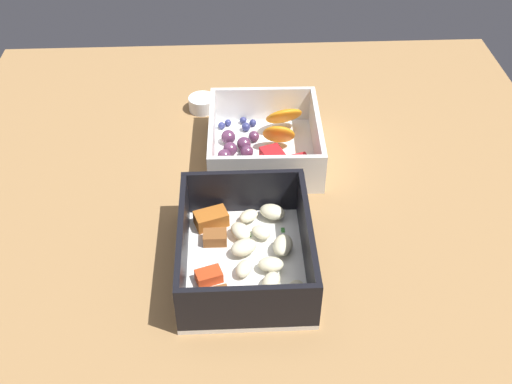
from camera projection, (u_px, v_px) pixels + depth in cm
name	position (u px, v px, depth cm)	size (l,w,h in cm)	color
table_surface	(258.00, 209.00, 73.09)	(80.00, 80.00, 2.00)	#9E7547
pasta_container	(246.00, 252.00, 63.70)	(17.11, 13.49, 6.13)	white
fruit_bowl	(264.00, 144.00, 78.15)	(15.88, 14.26, 5.46)	white
paper_cup_liner	(202.00, 104.00, 86.91)	(3.81, 3.81, 2.01)	white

